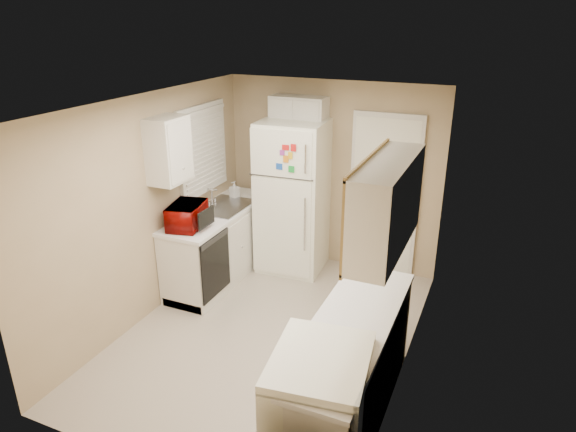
% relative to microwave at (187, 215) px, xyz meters
% --- Properties ---
extents(floor, '(3.80, 3.80, 0.00)m').
position_rel_microwave_xyz_m(floor, '(1.15, -0.32, -1.05)').
color(floor, beige).
rests_on(floor, ground).
extents(ceiling, '(3.80, 3.80, 0.00)m').
position_rel_microwave_xyz_m(ceiling, '(1.15, -0.32, 1.35)').
color(ceiling, white).
rests_on(ceiling, floor).
extents(wall_left, '(3.80, 3.80, 0.00)m').
position_rel_microwave_xyz_m(wall_left, '(-0.25, -0.32, 0.15)').
color(wall_left, tan).
rests_on(wall_left, floor).
extents(wall_right, '(3.80, 3.80, 0.00)m').
position_rel_microwave_xyz_m(wall_right, '(2.55, -0.32, 0.15)').
color(wall_right, tan).
rests_on(wall_right, floor).
extents(wall_back, '(2.80, 2.80, 0.00)m').
position_rel_microwave_xyz_m(wall_back, '(1.15, 1.58, 0.15)').
color(wall_back, tan).
rests_on(wall_back, floor).
extents(wall_front, '(2.80, 2.80, 0.00)m').
position_rel_microwave_xyz_m(wall_front, '(1.15, -2.22, 0.15)').
color(wall_front, tan).
rests_on(wall_front, floor).
extents(left_counter, '(0.60, 1.80, 0.90)m').
position_rel_microwave_xyz_m(left_counter, '(0.05, 0.58, -0.60)').
color(left_counter, silver).
rests_on(left_counter, floor).
extents(dishwasher, '(0.03, 0.58, 0.72)m').
position_rel_microwave_xyz_m(dishwasher, '(0.34, -0.02, -0.56)').
color(dishwasher, black).
rests_on(dishwasher, floor).
extents(sink, '(0.54, 0.74, 0.16)m').
position_rel_microwave_xyz_m(sink, '(0.05, 0.73, -0.19)').
color(sink, gray).
rests_on(sink, left_counter).
extents(microwave, '(0.54, 0.38, 0.33)m').
position_rel_microwave_xyz_m(microwave, '(0.00, 0.00, 0.00)').
color(microwave, '#7F0602').
rests_on(microwave, left_counter).
extents(soap_bottle, '(0.12, 0.12, 0.22)m').
position_rel_microwave_xyz_m(soap_bottle, '(0.00, 1.08, -0.05)').
color(soap_bottle, white).
rests_on(soap_bottle, left_counter).
extents(window_blinds, '(0.10, 0.98, 1.08)m').
position_rel_microwave_xyz_m(window_blinds, '(-0.21, 0.73, 0.55)').
color(window_blinds, silver).
rests_on(window_blinds, wall_left).
extents(upper_cabinet_left, '(0.30, 0.45, 0.70)m').
position_rel_microwave_xyz_m(upper_cabinet_left, '(-0.10, -0.10, 0.75)').
color(upper_cabinet_left, silver).
rests_on(upper_cabinet_left, wall_left).
extents(refrigerator, '(0.85, 0.83, 1.94)m').
position_rel_microwave_xyz_m(refrigerator, '(0.77, 1.24, -0.08)').
color(refrigerator, white).
rests_on(refrigerator, floor).
extents(cabinet_over_fridge, '(0.70, 0.30, 0.40)m').
position_rel_microwave_xyz_m(cabinet_over_fridge, '(0.75, 1.43, 0.95)').
color(cabinet_over_fridge, silver).
rests_on(cabinet_over_fridge, wall_back).
extents(interior_door, '(0.86, 0.06, 2.08)m').
position_rel_microwave_xyz_m(interior_door, '(1.85, 1.54, -0.03)').
color(interior_door, white).
rests_on(interior_door, floor).
extents(right_counter, '(0.60, 2.00, 0.90)m').
position_rel_microwave_xyz_m(right_counter, '(2.25, -1.12, -0.60)').
color(right_counter, silver).
rests_on(right_counter, floor).
extents(stove, '(0.75, 0.88, 0.98)m').
position_rel_microwave_xyz_m(stove, '(2.21, -1.69, -0.56)').
color(stove, white).
rests_on(stove, floor).
extents(upper_cabinet_right, '(0.30, 1.20, 0.70)m').
position_rel_microwave_xyz_m(upper_cabinet_right, '(2.40, -0.82, 0.75)').
color(upper_cabinet_right, silver).
rests_on(upper_cabinet_right, wall_right).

